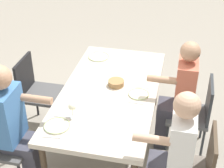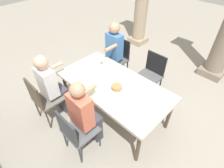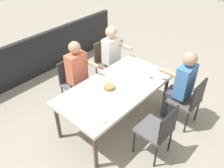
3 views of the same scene
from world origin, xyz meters
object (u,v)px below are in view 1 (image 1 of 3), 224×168
at_px(plate_0, 57,126).
at_px(plate_1, 139,94).
at_px(diner_woman_green, 173,151).
at_px(bread_basket, 116,83).
at_px(chair_west_south, 194,168).
at_px(diner_guest_third, 178,94).
at_px(diner_man_white, 15,125).
at_px(chair_mid_south, 195,111).
at_px(chair_mid_north, 36,89).
at_px(dining_table, 110,95).
at_px(plate_2, 99,57).
at_px(wine_glass_0, 72,107).

relative_size(plate_0, plate_1, 1.12).
bearing_deg(plate_0, diner_woman_green, -93.11).
height_order(plate_1, bread_basket, bread_basket).
bearing_deg(chair_west_south, diner_guest_third, 12.96).
distance_m(diner_woman_green, diner_guest_third, 0.88).
relative_size(diner_man_white, plate_1, 6.30).
height_order(chair_mid_south, plate_1, chair_mid_south).
bearing_deg(chair_mid_north, plate_1, -97.36).
bearing_deg(plate_0, dining_table, -25.60).
distance_m(chair_mid_north, chair_mid_south, 1.83).
bearing_deg(bread_basket, plate_2, 30.67).
relative_size(dining_table, diner_woman_green, 1.49).
height_order(dining_table, chair_west_south, chair_west_south).
height_order(wine_glass_0, bread_basket, wine_glass_0).
xyz_separation_m(diner_woman_green, diner_guest_third, (0.88, 0.00, 0.00)).
bearing_deg(diner_woman_green, diner_man_white, 89.77).
bearing_deg(diner_woman_green, plate_1, 29.17).
bearing_deg(diner_guest_third, dining_table, 100.36).
bearing_deg(plate_2, bread_basket, -149.33).
bearing_deg(diner_woman_green, chair_mid_south, -12.51).
distance_m(chair_west_south, diner_guest_third, 0.92).
bearing_deg(plate_1, diner_guest_third, -68.73).
xyz_separation_m(diner_woman_green, diner_man_white, (0.01, 1.44, 0.02)).
height_order(diner_man_white, plate_2, diner_man_white).
bearing_deg(chair_west_south, wine_glass_0, 79.29).
bearing_deg(plate_0, plate_2, -1.44).
height_order(dining_table, diner_woman_green, diner_woman_green).
bearing_deg(chair_west_south, plate_2, 40.22).
distance_m(plate_1, plate_2, 0.94).
height_order(diner_man_white, bread_basket, diner_man_white).
bearing_deg(plate_1, plate_0, 135.95).
height_order(diner_man_white, diner_guest_third, diner_man_white).
bearing_deg(chair_mid_south, chair_west_south, -179.91).
xyz_separation_m(chair_west_south, diner_guest_third, (0.88, 0.20, 0.16)).
height_order(dining_table, diner_guest_third, diner_guest_third).
xyz_separation_m(chair_west_south, wine_glass_0, (0.22, 1.15, 0.32)).
bearing_deg(diner_guest_third, chair_west_south, -167.04).
distance_m(dining_table, plate_0, 0.77).
height_order(chair_mid_north, plate_0, chair_mid_north).
xyz_separation_m(dining_table, diner_guest_third, (0.13, -0.71, 0.02)).
xyz_separation_m(plate_0, plate_2, (1.38, -0.03, -0.00)).
relative_size(diner_guest_third, plate_1, 6.17).
bearing_deg(diner_woman_green, diner_guest_third, 0.30).
height_order(chair_mid_north, chair_mid_south, chair_mid_north).
height_order(chair_west_south, chair_mid_south, chair_west_south).
bearing_deg(plate_2, chair_mid_north, 131.93).
relative_size(dining_table, plate_1, 9.08).
xyz_separation_m(diner_man_white, bread_basket, (0.85, -0.77, 0.04)).
bearing_deg(diner_man_white, diner_woman_green, -90.23).
distance_m(diner_man_white, plate_2, 1.50).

